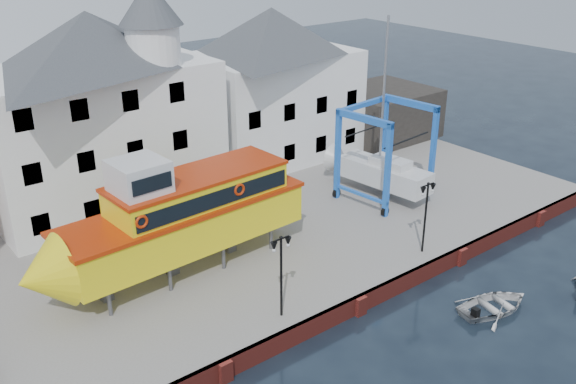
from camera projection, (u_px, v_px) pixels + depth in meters
ground at (359, 314)px, 32.05m from camera, size 140.00×140.00×0.00m
hardstanding at (235, 227)px, 39.75m from camera, size 44.00×22.00×1.00m
quay_wall at (358, 305)px, 31.92m from camera, size 44.00×0.47×1.00m
building_white_main at (99, 108)px, 39.55m from camera, size 14.00×8.30×14.00m
building_white_right at (272, 84)px, 48.18m from camera, size 12.00×8.00×11.20m
shed_dark at (382, 113)px, 53.88m from camera, size 8.00×7.00×4.00m
lamp_post_left at (281, 256)px, 28.96m from camera, size 1.12×0.32×4.20m
lamp_post_right at (427, 200)px, 34.66m from camera, size 1.12×0.32×4.20m
tour_boat at (169, 219)px, 32.47m from camera, size 15.53×4.44×6.69m
travel_lift at (376, 165)px, 42.68m from camera, size 5.93×7.96×11.77m
motorboat_b at (494, 310)px, 32.37m from camera, size 4.53×3.64×0.83m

